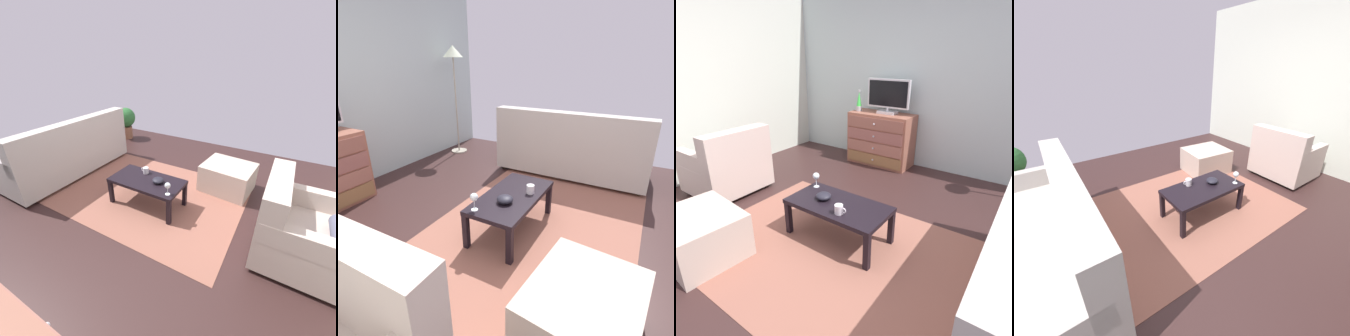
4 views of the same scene
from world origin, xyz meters
The scene contains 9 objects.
ground_plane centered at (0.00, 0.00, -0.03)m, with size 5.32×5.16×0.05m, color #331F1E.
area_rug centered at (0.20, -0.20, 0.00)m, with size 2.60×1.90×0.01m, color #8C5647.
coffee_table centered at (0.09, 0.00, 0.33)m, with size 0.96×0.49×0.38m.
wine_glass centered at (-0.31, 0.15, 0.49)m, with size 0.07×0.07×0.16m.
mug centered at (0.21, -0.14, 0.42)m, with size 0.11×0.08×0.08m.
bowl_decorative centered at (-0.07, -0.01, 0.41)m, with size 0.15×0.15×0.07m, color black.
couch_large centered at (1.74, -0.11, 0.36)m, with size 0.85×2.07×0.94m.
ottoman centered at (-0.74, -0.89, 0.20)m, with size 0.70×0.60×0.41m, color #B9A697.
standing_lamp centered at (1.80, 1.98, 1.53)m, with size 0.32×0.32×1.78m.
Camera 2 is at (-1.93, -1.04, 1.57)m, focal length 28.80 mm.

